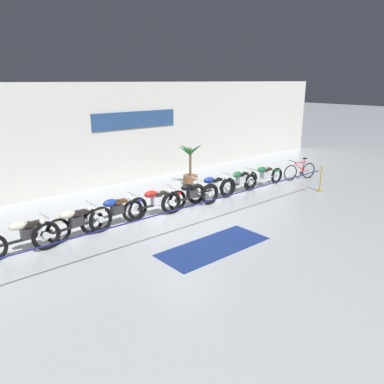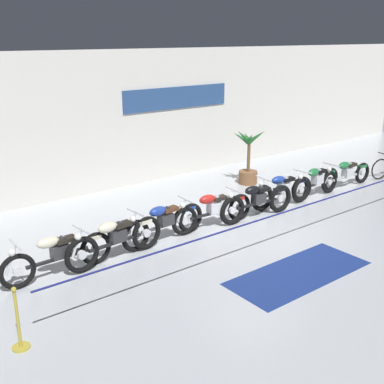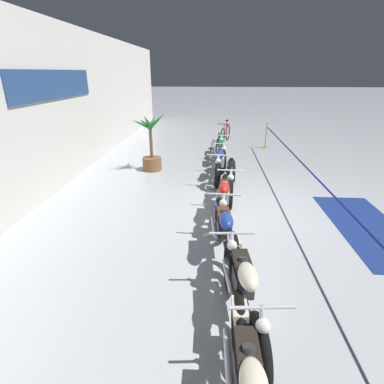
{
  "view_description": "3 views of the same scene",
  "coord_description": "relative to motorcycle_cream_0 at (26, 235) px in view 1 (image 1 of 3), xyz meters",
  "views": [
    {
      "loc": [
        -7.22,
        -8.83,
        4.26
      ],
      "look_at": [
        0.79,
        0.52,
        0.57
      ],
      "focal_mm": 35.0,
      "sensor_mm": 36.0,
      "label": 1
    },
    {
      "loc": [
        -7.9,
        -7.85,
        4.59
      ],
      "look_at": [
        -1.01,
        1.03,
        0.92
      ],
      "focal_mm": 45.0,
      "sensor_mm": 36.0,
      "label": 2
    },
    {
      "loc": [
        -6.44,
        0.95,
        2.95
      ],
      "look_at": [
        -0.79,
        1.33,
        0.67
      ],
      "focal_mm": 28.0,
      "sensor_mm": 36.0,
      "label": 3
    }
  ],
  "objects": [
    {
      "name": "motorcycle_green_6",
      "position": [
        8.05,
        0.06,
        -0.01
      ],
      "size": [
        2.28,
        0.62,
        0.95
      ],
      "color": "black",
      "rests_on": "ground"
    },
    {
      "name": "bicycle",
      "position": [
        11.69,
        -0.23,
        -0.09
      ],
      "size": [
        1.67,
        0.6,
        0.96
      ],
      "color": "black",
      "rests_on": "ground"
    },
    {
      "name": "motorcycle_black_4",
      "position": [
        5.4,
        -0.13,
        -0.0
      ],
      "size": [
        2.42,
        0.62,
        0.96
      ],
      "color": "black",
      "rests_on": "ground"
    },
    {
      "name": "back_wall",
      "position": [
        4.72,
        4.53,
        1.63
      ],
      "size": [
        28.0,
        0.29,
        4.2
      ],
      "color": "silver",
      "rests_on": "ground"
    },
    {
      "name": "motorcycle_blue_2",
      "position": [
        2.62,
        0.11,
        -0.0
      ],
      "size": [
        2.37,
        0.62,
        0.95
      ],
      "color": "black",
      "rests_on": "ground"
    },
    {
      "name": "motorcycle_red_3",
      "position": [
        4.07,
        0.08,
        -0.0
      ],
      "size": [
        2.41,
        0.62,
        0.94
      ],
      "color": "black",
      "rests_on": "ground"
    },
    {
      "name": "potted_palm_left_of_row",
      "position": [
        7.39,
        2.25,
        0.25
      ],
      "size": [
        1.11,
        1.04,
        1.85
      ],
      "color": "brown",
      "rests_on": "ground"
    },
    {
      "name": "motorcycle_cream_0",
      "position": [
        0.0,
        0.0,
        0.0
      ],
      "size": [
        2.36,
        0.62,
        0.94
      ],
      "color": "black",
      "rests_on": "ground"
    },
    {
      "name": "motorcycle_blue_5",
      "position": [
        6.64,
        0.11,
        -0.01
      ],
      "size": [
        2.22,
        0.62,
        0.95
      ],
      "color": "black",
      "rests_on": "ground"
    },
    {
      "name": "stanchion_far_left",
      "position": [
        3.17,
        -1.86,
        0.28
      ],
      "size": [
        12.02,
        0.28,
        1.05
      ],
      "color": "gold",
      "rests_on": "ground"
    },
    {
      "name": "motorcycle_green_7",
      "position": [
        9.5,
        0.03,
        -0.02
      ],
      "size": [
        2.38,
        0.62,
        0.92
      ],
      "color": "black",
      "rests_on": "ground"
    },
    {
      "name": "floor_banner",
      "position": [
        3.88,
        -2.87,
        -0.47
      ],
      "size": [
        3.14,
        1.28,
        0.01
      ],
      "primitive_type": "cube",
      "rotation": [
        0.0,
        0.0,
        0.0
      ],
      "color": "navy",
      "rests_on": "ground"
    },
    {
      "name": "motorcycle_cream_1",
      "position": [
        1.25,
        -0.07,
        0.01
      ],
      "size": [
        2.42,
        0.62,
        0.97
      ],
      "color": "black",
      "rests_on": "ground"
    },
    {
      "name": "ground_plane",
      "position": [
        4.71,
        -0.6,
        -0.47
      ],
      "size": [
        120.0,
        120.0,
        0.0
      ],
      "primitive_type": "plane",
      "color": "#B2B7BC"
    },
    {
      "name": "stanchion_mid_left",
      "position": [
        10.71,
        -1.86,
        -0.12
      ],
      "size": [
        0.28,
        0.28,
        1.05
      ],
      "color": "gold",
      "rests_on": "ground"
    }
  ]
}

